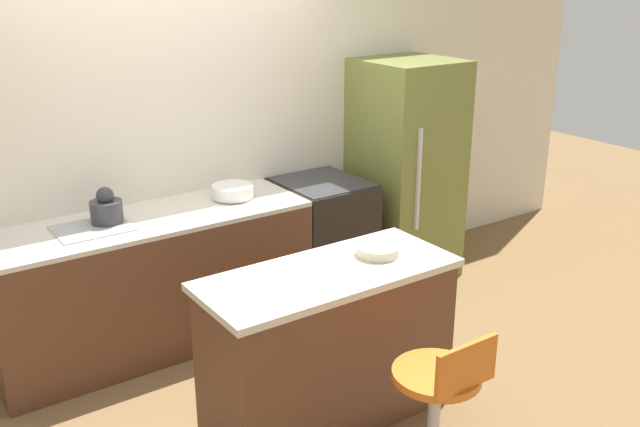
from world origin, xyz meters
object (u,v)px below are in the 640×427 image
Objects in this scene: refrigerator at (405,170)px; kettle at (106,209)px; stool_chair at (438,404)px; oven_range at (322,239)px; mixing_bowl at (233,191)px.

kettle is at bearing 178.44° from refrigerator.
kettle reaches higher than stool_chair.
oven_range is at bearing -1.62° from kettle.
oven_range is 4.00× the size of kettle.
oven_range is 2.12m from stool_chair.
stool_chair is 2.11m from mixing_bowl.
refrigerator is 2.52m from stool_chair.
refrigerator reaches higher than kettle.
stool_chair is at bearing -90.16° from mixing_bowl.
kettle reaches higher than mixing_bowl.
oven_range is 0.86m from mixing_bowl.
mixing_bowl is (-1.49, 0.06, 0.08)m from refrigerator.
kettle is 0.86m from mixing_bowl.
oven_range is 0.52× the size of refrigerator.
kettle is at bearing 112.81° from stool_chair.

